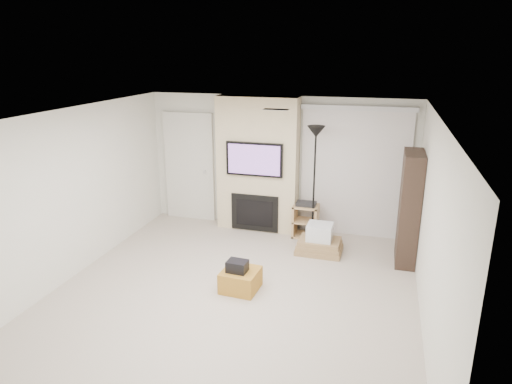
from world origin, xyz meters
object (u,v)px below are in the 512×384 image
(av_stand, at_px, (306,219))
(box_stack, at_px, (319,242))
(floor_lamp, at_px, (315,152))
(bookshelf, at_px, (409,208))
(ottoman, at_px, (241,280))

(av_stand, bearing_deg, box_stack, -60.68)
(floor_lamp, height_order, bookshelf, floor_lamp)
(floor_lamp, bearing_deg, bookshelf, -15.20)
(ottoman, relative_size, floor_lamp, 0.24)
(av_stand, bearing_deg, ottoman, -104.03)
(av_stand, distance_m, box_stack, 0.73)
(ottoman, bearing_deg, floor_lamp, 71.41)
(ottoman, distance_m, bookshelf, 2.90)
(av_stand, height_order, box_stack, av_stand)
(ottoman, bearing_deg, box_stack, 60.24)
(av_stand, xyz_separation_m, bookshelf, (1.73, -0.56, 0.55))
(floor_lamp, xyz_separation_m, av_stand, (-0.15, 0.13, -1.28))
(ottoman, height_order, box_stack, box_stack)
(floor_lamp, bearing_deg, av_stand, 138.98)
(ottoman, distance_m, box_stack, 1.81)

